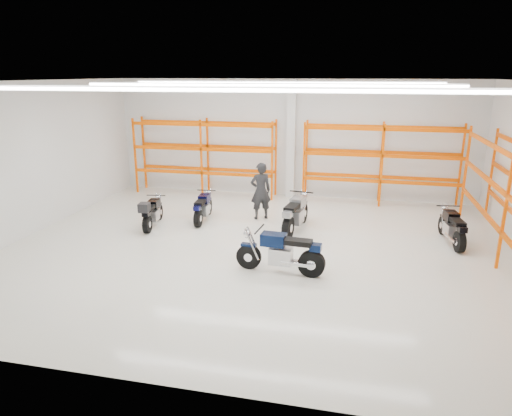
% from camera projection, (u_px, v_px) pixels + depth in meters
% --- Properties ---
extents(ground, '(14.00, 14.00, 0.00)m').
position_uv_depth(ground, '(259.00, 249.00, 12.70)').
color(ground, silver).
rests_on(ground, ground).
extents(room_shell, '(14.02, 12.02, 4.51)m').
position_uv_depth(room_shell, '(260.00, 130.00, 11.79)').
color(room_shell, silver).
rests_on(room_shell, ground).
extents(motorcycle_main, '(2.23, 0.74, 1.09)m').
position_uv_depth(motorcycle_main, '(284.00, 253.00, 11.01)').
color(motorcycle_main, black).
rests_on(motorcycle_main, ground).
extents(motorcycle_back_a, '(0.67, 1.94, 1.00)m').
position_uv_depth(motorcycle_back_a, '(151.00, 213.00, 14.29)').
color(motorcycle_back_a, black).
rests_on(motorcycle_back_a, ground).
extents(motorcycle_back_b, '(0.63, 1.91, 0.94)m').
position_uv_depth(motorcycle_back_b, '(203.00, 208.00, 14.94)').
color(motorcycle_back_b, black).
rests_on(motorcycle_back_b, ground).
extents(motorcycle_back_c, '(0.82, 2.29, 1.13)m').
position_uv_depth(motorcycle_back_c, '(295.00, 215.00, 13.94)').
color(motorcycle_back_c, black).
rests_on(motorcycle_back_c, ground).
extents(motorcycle_back_d, '(0.66, 2.01, 0.99)m').
position_uv_depth(motorcycle_back_d, '(453.00, 229.00, 12.93)').
color(motorcycle_back_d, black).
rests_on(motorcycle_back_d, ground).
extents(standing_man, '(0.83, 0.73, 1.91)m').
position_uv_depth(standing_man, '(261.00, 191.00, 15.08)').
color(standing_man, black).
rests_on(standing_man, ground).
extents(structural_column, '(0.32, 0.32, 4.50)m').
position_uv_depth(structural_column, '(291.00, 140.00, 17.50)').
color(structural_column, white).
rests_on(structural_column, ground).
extents(pallet_racking_back_left, '(5.67, 0.87, 3.00)m').
position_uv_depth(pallet_racking_back_left, '(204.00, 150.00, 18.03)').
color(pallet_racking_back_left, '#FF6500').
rests_on(pallet_racking_back_left, ground).
extents(pallet_racking_back_right, '(5.67, 0.87, 3.00)m').
position_uv_depth(pallet_racking_back_right, '(382.00, 156.00, 16.61)').
color(pallet_racking_back_right, '#FF6500').
rests_on(pallet_racking_back_right, ground).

